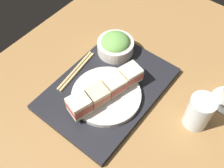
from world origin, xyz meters
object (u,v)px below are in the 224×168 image
sandwich_plate (106,95)px  sandwich_inner_near (114,84)px  sandwich_farmost (79,105)px  chopsticks_pair (76,71)px  sandwich_inner_far (97,95)px  salad_bowl (115,45)px  drinking_glass (199,112)px  sandwich_nearmost (131,74)px

sandwich_plate → sandwich_inner_near: bearing=166.0°
sandwich_farmost → chopsticks_pair: 17.71cm
sandwich_plate → sandwich_inner_far: 4.75cm
sandwich_inner_near → salad_bowl: salad_bowl is taller
salad_bowl → drinking_glass: drinking_glass is taller
sandwich_inner_far → sandwich_farmost: sandwich_farmost is taller
sandwich_plate → chopsticks_pair: 15.16cm
sandwich_inner_near → sandwich_farmost: bearing=-14.0°
sandwich_nearmost → salad_bowl: 15.00cm
sandwich_inner_far → chopsticks_pair: (-5.08, -14.23, -3.90)cm
sandwich_plate → chopsticks_pair: size_ratio=1.16×
salad_bowl → chopsticks_pair: (16.09, -4.90, -2.99)cm
sandwich_nearmost → sandwich_inner_far: 13.47cm
sandwich_nearmost → sandwich_inner_near: size_ratio=0.99×
sandwich_inner_far → sandwich_nearmost: bearing=166.0°
sandwich_inner_near → sandwich_plate: bearing=-14.0°
sandwich_nearmost → sandwich_farmost: sandwich_farmost is taller
sandwich_plate → sandwich_farmost: (9.80, -2.44, 3.90)cm
drinking_glass → sandwich_inner_near: bearing=-73.0°
sandwich_plate → sandwich_nearmost: 10.67cm
sandwich_inner_far → salad_bowl: size_ratio=0.57×
sandwich_plate → sandwich_inner_far: bearing=-14.0°
sandwich_nearmost → salad_bowl: size_ratio=0.60×
sandwich_inner_far → salad_bowl: bearing=-156.2°
sandwich_plate → drinking_glass: (-11.22, 26.83, 2.94)cm
sandwich_inner_near → sandwich_nearmost: bearing=166.0°
sandwich_inner_near → drinking_glass: size_ratio=0.67×
sandwich_plate → sandwich_farmost: sandwich_farmost is taller
sandwich_farmost → chopsticks_pair: (-11.61, -12.60, -4.45)cm
sandwich_inner_near → sandwich_inner_far: size_ratio=1.06×
sandwich_inner_far → sandwich_farmost: (6.54, -1.63, 0.55)cm
sandwich_farmost → drinking_glass: drinking_glass is taller
sandwich_inner_near → sandwich_inner_far: bearing=-14.0°
drinking_glass → chopsticks_pair: bearing=-77.3°
sandwich_farmost → sandwich_inner_far: bearing=166.0°
sandwich_inner_far → sandwich_farmost: size_ratio=0.99×
sandwich_plate → sandwich_nearmost: (-9.80, 2.44, 3.42)cm
sandwich_inner_near → chopsticks_pair: (1.46, -15.86, -3.91)cm
drinking_glass → sandwich_nearmost: bearing=-86.7°
sandwich_inner_far → salad_bowl: 23.15cm
sandwich_nearmost → sandwich_inner_far: bearing=-14.0°
drinking_glass → sandwich_plate: bearing=-67.3°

